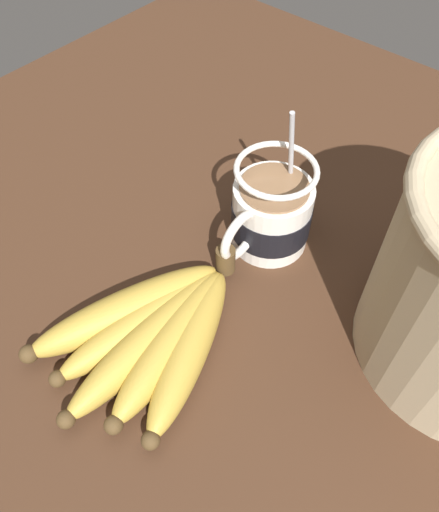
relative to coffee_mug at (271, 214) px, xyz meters
The scene contains 3 objects.
table 9.00cm from the coffee_mug, ahead, with size 101.86×101.86×3.18cm.
coffee_mug is the anchor object (origin of this frame).
banana_bunch 17.09cm from the coffee_mug, ahead, with size 22.30×17.11×4.22cm.
Camera 1 is at (23.70, 18.22, 45.44)cm, focal length 35.00 mm.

